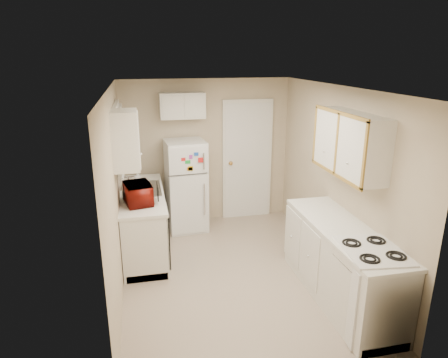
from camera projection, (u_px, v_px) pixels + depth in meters
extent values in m
plane|color=#BFAC97|center=(232.00, 273.00, 5.29)|extent=(3.80, 3.80, 0.00)
plane|color=white|center=(233.00, 88.00, 4.57)|extent=(3.80, 3.80, 0.00)
plane|color=#BFAE92|center=(116.00, 195.00, 4.65)|extent=(3.80, 3.80, 0.00)
plane|color=#BFAE92|center=(337.00, 180.00, 5.21)|extent=(3.80, 3.80, 0.00)
plane|color=#BFAE92|center=(206.00, 152.00, 6.70)|extent=(2.80, 2.80, 0.00)
plane|color=#BFAE92|center=(288.00, 262.00, 3.16)|extent=(2.80, 2.80, 0.00)
cube|color=silver|center=(144.00, 222.00, 5.77)|extent=(0.60, 1.80, 0.90)
cube|color=black|center=(167.00, 235.00, 5.26)|extent=(0.03, 0.58, 0.72)
cube|color=gray|center=(142.00, 192.00, 5.79)|extent=(0.54, 0.74, 0.16)
imported|color=maroon|center=(138.00, 192.00, 5.19)|extent=(0.52, 0.36, 0.32)
imported|color=silver|center=(138.00, 177.00, 5.99)|extent=(0.09, 0.10, 0.20)
cube|color=silver|center=(120.00, 143.00, 5.51)|extent=(0.10, 0.98, 1.08)
cube|color=silver|center=(125.00, 140.00, 4.70)|extent=(0.30, 0.45, 0.70)
cube|color=silver|center=(186.00, 186.00, 6.43)|extent=(0.65, 0.64, 1.48)
cube|color=silver|center=(182.00, 105.00, 6.24)|extent=(0.70, 0.30, 0.40)
cube|color=silver|center=(247.00, 160.00, 6.86)|extent=(0.86, 0.06, 2.08)
cube|color=silver|center=(340.00, 263.00, 4.63)|extent=(0.60, 2.00, 0.90)
cube|color=silver|center=(368.00, 292.00, 4.11)|extent=(0.65, 0.76, 0.85)
cube|color=silver|center=(350.00, 143.00, 4.53)|extent=(0.30, 1.20, 0.70)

